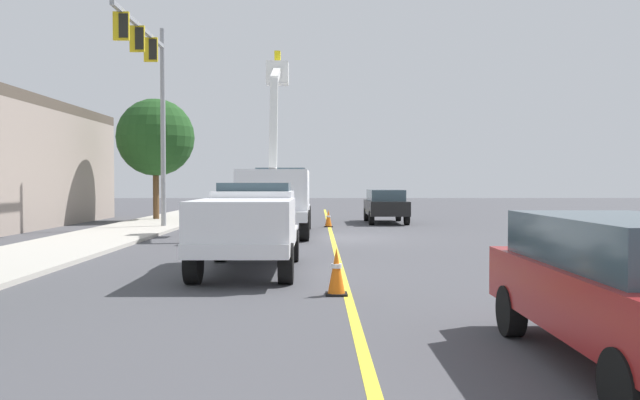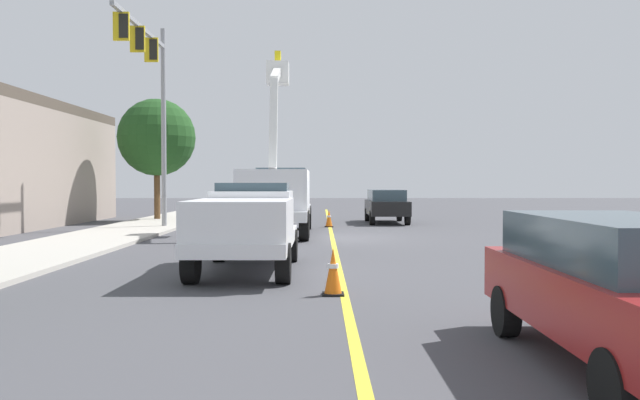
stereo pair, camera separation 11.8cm
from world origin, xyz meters
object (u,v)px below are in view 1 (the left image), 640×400
at_px(traffic_cone_mid_front, 328,219).
at_px(traffic_signal_mast, 151,80).
at_px(trailing_sedan, 632,282).
at_px(service_pickup_truck, 249,223).
at_px(utility_bucket_truck, 277,194).
at_px(passing_minivan, 385,204).
at_px(traffic_cone_leading, 336,272).

distance_m(traffic_cone_mid_front, traffic_signal_mast, 9.92).
bearing_deg(trailing_sedan, traffic_signal_mast, 27.18).
height_order(service_pickup_truck, traffic_signal_mast, traffic_signal_mast).
height_order(utility_bucket_truck, service_pickup_truck, utility_bucket_truck).
relative_size(service_pickup_truck, passing_minivan, 1.17).
bearing_deg(trailing_sedan, passing_minivan, -0.56).
relative_size(trailing_sedan, traffic_signal_mast, 0.54).
xyz_separation_m(traffic_cone_leading, traffic_signal_mast, (15.01, 7.08, 5.86)).
distance_m(utility_bucket_truck, service_pickup_truck, 10.74).
bearing_deg(trailing_sedan, traffic_cone_mid_front, 6.87).
bearing_deg(traffic_cone_mid_front, service_pickup_truck, 171.39).
height_order(utility_bucket_truck, traffic_signal_mast, traffic_signal_mast).
height_order(passing_minivan, traffic_cone_leading, passing_minivan).
bearing_deg(utility_bucket_truck, trailing_sedan, -165.34).
xyz_separation_m(passing_minivan, traffic_signal_mast, (-6.00, 10.41, 5.31)).
xyz_separation_m(utility_bucket_truck, trailing_sedan, (-18.65, -4.88, -0.65)).
distance_m(utility_bucket_truck, traffic_cone_mid_front, 4.78).
distance_m(trailing_sedan, traffic_cone_mid_front, 22.91).
xyz_separation_m(service_pickup_truck, traffic_cone_leading, (-3.15, -1.91, -0.69)).
bearing_deg(traffic_cone_leading, traffic_cone_mid_front, -1.07).
height_order(passing_minivan, trailing_sedan, same).
bearing_deg(trailing_sedan, traffic_cone_leading, 32.82).
xyz_separation_m(trailing_sedan, traffic_cone_leading, (4.77, 3.08, -0.54)).
height_order(trailing_sedan, traffic_cone_leading, trailing_sedan).
xyz_separation_m(utility_bucket_truck, traffic_signal_mast, (1.13, 5.28, 4.66)).
bearing_deg(traffic_signal_mast, passing_minivan, -60.05).
relative_size(utility_bucket_truck, trailing_sedan, 1.71).
height_order(trailing_sedan, traffic_cone_mid_front, trailing_sedan).
relative_size(service_pickup_truck, traffic_signal_mast, 0.63).
xyz_separation_m(trailing_sedan, traffic_signal_mast, (19.78, 10.16, 5.31)).
bearing_deg(traffic_signal_mast, traffic_cone_leading, -154.75).
xyz_separation_m(traffic_cone_mid_front, traffic_signal_mast, (-2.96, 7.42, 5.89)).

